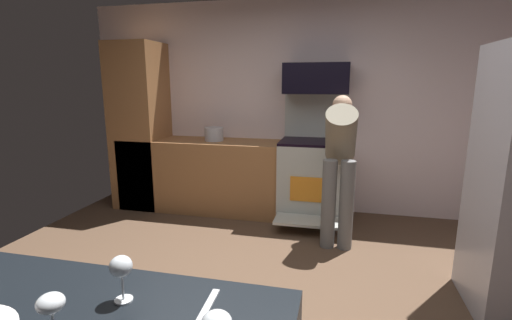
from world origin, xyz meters
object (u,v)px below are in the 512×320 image
stock_pot (214,134)px  microwave (316,79)px  person_cook (340,158)px  wine_glass_far (121,268)px  oven_range (312,177)px  wine_glass_extra (51,306)px

stock_pot → microwave: bearing=3.7°
person_cook → stock_pot: 1.67m
microwave → wine_glass_far: bearing=-96.5°
oven_range → wine_glass_far: bearing=-96.7°
oven_range → wine_glass_extra: 3.54m
stock_pot → wine_glass_far: bearing=-75.5°
oven_range → stock_pot: oven_range is taller
wine_glass_far → person_cook: bearing=75.4°
oven_range → wine_glass_extra: size_ratio=10.47×
wine_glass_far → stock_pot: (-0.85, 3.28, -0.03)m
microwave → person_cook: bearing=-67.4°
oven_range → wine_glass_extra: oven_range is taller
wine_glass_extra → wine_glass_far: bearing=68.3°
wine_glass_extra → microwave: bearing=82.6°
microwave → stock_pot: size_ratio=3.15×
oven_range → person_cook: (0.30, -0.64, 0.38)m
oven_range → microwave: (0.00, 0.09, 1.15)m
microwave → wine_glass_extra: size_ratio=5.23×
microwave → wine_glass_extra: microwave is taller
oven_range → microwave: microwave is taller
oven_range → stock_pot: bearing=179.4°
microwave → stock_pot: (-1.23, -0.08, -0.67)m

